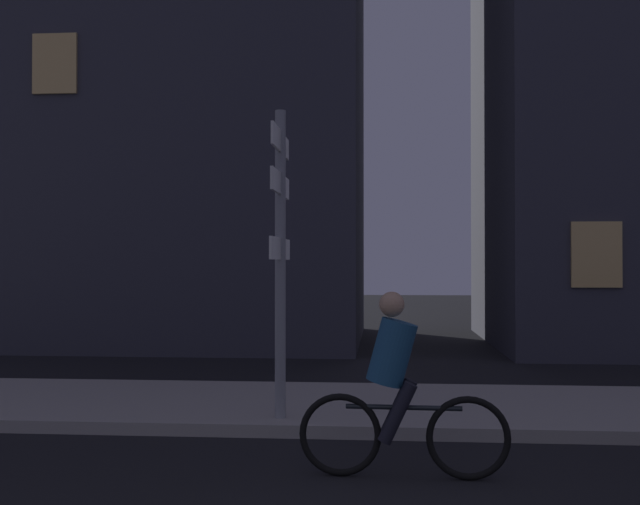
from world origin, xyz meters
The scene contains 3 objects.
sidewalk_kerb centered at (0.00, 6.91, 0.07)m, with size 40.00×2.86×0.14m, color #9E9991.
signpost centered at (-0.91, 5.86, 2.14)m, with size 0.12×1.49×3.41m.
cyclist centered at (0.35, 4.13, 0.75)m, with size 1.82×0.34×1.61m.
Camera 1 is at (0.21, -2.42, 1.87)m, focal length 42.22 mm.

